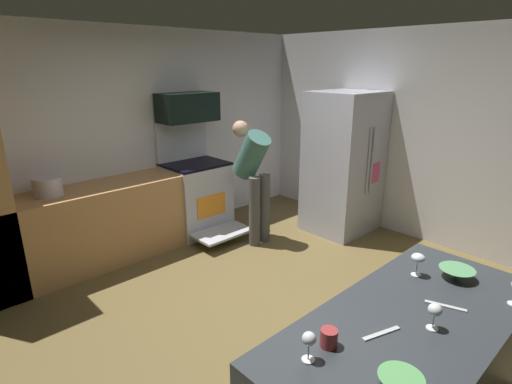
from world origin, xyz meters
The scene contains 17 objects.
ground_plane centered at (0.00, 0.00, -0.01)m, with size 5.20×4.80×0.02m, color brown.
wall_back centered at (0.00, 2.34, 1.30)m, with size 5.20×0.12×2.60m, color silver.
wall_right centered at (2.54, 0.00, 1.30)m, with size 0.12×4.80×2.60m, color silver.
lower_cabinet_run centered at (-0.90, 1.98, 0.45)m, with size 2.40×0.60×0.90m, color #B7834E.
oven_range centered at (0.54, 1.96, 0.50)m, with size 0.76×1.06×1.47m.
microwave centered at (0.54, 2.06, 1.65)m, with size 0.74×0.38×0.36m, color black.
refrigerator centered at (2.03, 0.71, 0.92)m, with size 0.89×0.79×1.85m.
person_cook centered at (0.89, 1.23, 0.89)m, with size 0.31×0.57×1.51m.
mixing_bowl_large centered at (-0.98, -1.69, 0.92)m, with size 0.19×0.19×0.04m, color #579E58.
mixing_bowl_small centered at (0.08, -1.49, 0.93)m, with size 0.21×0.21×0.07m, color #569561.
wine_glass_near centered at (-0.06, -1.31, 1.02)m, with size 0.08×0.08×0.15m.
wine_glass_mid centered at (-0.52, -1.61, 1.00)m, with size 0.07×0.07×0.14m.
wine_glass_far centered at (-1.15, -1.33, 1.01)m, with size 0.06×0.06×0.15m.
mug_coffee centered at (-1.00, -1.33, 0.94)m, with size 0.08×0.08×0.09m, color maroon.
knife_chef centered at (-0.27, -1.58, 0.90)m, with size 0.21×0.02×0.01m, color #B7BABF.
knife_paring centered at (-0.74, -1.46, 0.90)m, with size 0.22×0.02×0.01m, color #B7BABF.
stock_pot centered at (-1.24, 1.98, 1.00)m, with size 0.28×0.28×0.19m, color #BFB2BC.
Camera 1 is at (-2.34, -2.25, 2.18)m, focal length 28.09 mm.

